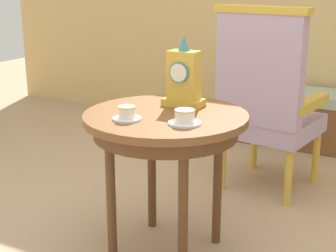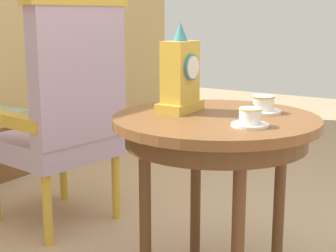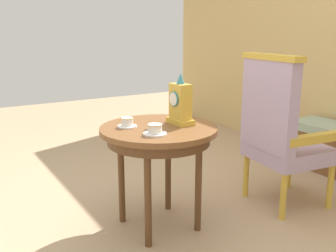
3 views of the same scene
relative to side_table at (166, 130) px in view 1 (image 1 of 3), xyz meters
name	(u,v)px [view 1 (image 1 of 3)]	position (x,y,z in m)	size (l,w,h in m)	color
ground_plane	(169,251)	(0.02, -0.01, -0.62)	(10.00, 10.00, 0.00)	tan
side_table	(166,130)	(0.00, 0.00, 0.00)	(0.76, 0.76, 0.70)	brown
teacup_left	(127,114)	(-0.10, -0.18, 0.11)	(0.13, 0.13, 0.06)	white
teacup_right	(185,118)	(0.16, -0.12, 0.11)	(0.14, 0.14, 0.06)	white
mantel_clock	(184,78)	(0.01, 0.16, 0.21)	(0.19, 0.11, 0.34)	gold
armchair	(266,99)	(0.18, 0.92, -0.03)	(0.61, 0.60, 1.14)	#B299B7
window_bench	(297,117)	(0.12, 1.94, -0.40)	(1.16, 0.40, 0.44)	#9EB299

